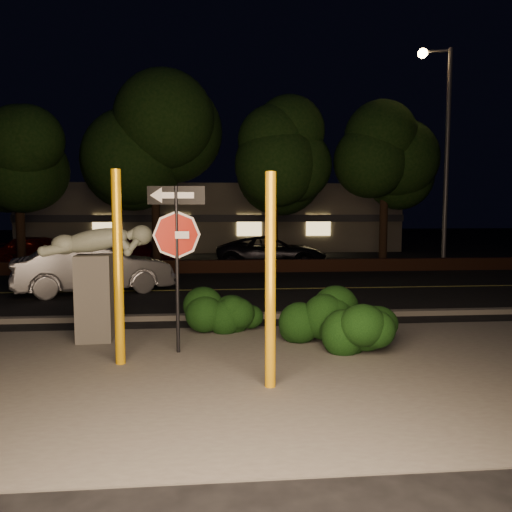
# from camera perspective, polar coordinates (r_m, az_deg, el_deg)

# --- Properties ---
(ground) EXTENTS (90.00, 90.00, 0.00)m
(ground) POSITION_cam_1_polar(r_m,az_deg,el_deg) (18.53, -4.59, -2.43)
(ground) COLOR black
(ground) RESTS_ON ground
(patio) EXTENTS (14.00, 6.00, 0.02)m
(patio) POSITION_cam_1_polar(r_m,az_deg,el_deg) (7.77, -3.70, -13.34)
(patio) COLOR #4C4944
(patio) RESTS_ON ground
(road) EXTENTS (80.00, 8.00, 0.01)m
(road) POSITION_cam_1_polar(r_m,az_deg,el_deg) (15.56, -4.47, -3.89)
(road) COLOR black
(road) RESTS_ON ground
(lane_marking) EXTENTS (80.00, 0.12, 0.00)m
(lane_marking) POSITION_cam_1_polar(r_m,az_deg,el_deg) (15.56, -4.47, -3.85)
(lane_marking) COLOR #B4B348
(lane_marking) RESTS_ON road
(curb) EXTENTS (80.00, 0.25, 0.12)m
(curb) POSITION_cam_1_polar(r_m,az_deg,el_deg) (11.52, -4.21, -6.89)
(curb) COLOR #4C4944
(curb) RESTS_ON ground
(brick_wall) EXTENTS (40.00, 0.35, 0.50)m
(brick_wall) POSITION_cam_1_polar(r_m,az_deg,el_deg) (19.79, -4.63, -1.20)
(brick_wall) COLOR #4C2718
(brick_wall) RESTS_ON ground
(parking_lot) EXTENTS (40.00, 12.00, 0.01)m
(parking_lot) POSITION_cam_1_polar(r_m,az_deg,el_deg) (25.48, -4.76, -0.29)
(parking_lot) COLOR black
(parking_lot) RESTS_ON ground
(building) EXTENTS (22.00, 10.20, 4.00)m
(building) POSITION_cam_1_polar(r_m,az_deg,el_deg) (33.35, -4.89, 4.46)
(building) COLOR #696054
(building) RESTS_ON ground
(tree_far_a) EXTENTS (4.60, 4.60, 7.43)m
(tree_far_a) POSITION_cam_1_polar(r_m,az_deg,el_deg) (22.92, -25.68, 11.95)
(tree_far_a) COLOR black
(tree_far_a) RESTS_ON ground
(tree_far_b) EXTENTS (5.20, 5.20, 8.41)m
(tree_far_b) POSITION_cam_1_polar(r_m,az_deg,el_deg) (21.97, -11.55, 14.55)
(tree_far_b) COLOR black
(tree_far_b) RESTS_ON ground
(tree_far_c) EXTENTS (4.80, 4.80, 7.84)m
(tree_far_c) POSITION_cam_1_polar(r_m,az_deg,el_deg) (21.56, 2.07, 13.77)
(tree_far_c) COLOR black
(tree_far_c) RESTS_ON ground
(tree_far_d) EXTENTS (4.40, 4.40, 7.42)m
(tree_far_d) POSITION_cam_1_polar(r_m,az_deg,el_deg) (23.16, 14.57, 12.41)
(tree_far_d) COLOR black
(tree_far_d) RESTS_ON ground
(yellow_pole_left) EXTENTS (0.16, 0.16, 3.13)m
(yellow_pole_left) POSITION_cam_1_polar(r_m,az_deg,el_deg) (8.20, -15.47, -1.40)
(yellow_pole_left) COLOR #E5A20B
(yellow_pole_left) RESTS_ON ground
(yellow_pole_right) EXTENTS (0.15, 0.15, 3.01)m
(yellow_pole_right) POSITION_cam_1_polar(r_m,az_deg,el_deg) (6.88, 1.66, -2.96)
(yellow_pole_right) COLOR #FFB10D
(yellow_pole_right) RESTS_ON ground
(signpost) EXTENTS (0.98, 0.15, 2.89)m
(signpost) POSITION_cam_1_polar(r_m,az_deg,el_deg) (8.61, -9.06, 2.34)
(signpost) COLOR black
(signpost) RESTS_ON ground
(sculpture) EXTENTS (2.07, 0.69, 2.21)m
(sculpture) POSITION_cam_1_polar(r_m,az_deg,el_deg) (9.86, -17.84, -1.54)
(sculpture) COLOR #4C4944
(sculpture) RESTS_ON ground
(hedge_center) EXTENTS (1.96, 1.48, 0.93)m
(hedge_center) POSITION_cam_1_polar(r_m,az_deg,el_deg) (10.31, -2.77, -6.05)
(hedge_center) COLOR black
(hedge_center) RESTS_ON ground
(hedge_right) EXTENTS (1.76, 0.99, 1.13)m
(hedge_right) POSITION_cam_1_polar(r_m,az_deg,el_deg) (9.33, 8.11, -6.67)
(hedge_right) COLOR black
(hedge_right) RESTS_ON ground
(hedge_far_right) EXTENTS (1.53, 1.19, 0.93)m
(hedge_far_right) POSITION_cam_1_polar(r_m,az_deg,el_deg) (8.92, 11.75, -7.93)
(hedge_far_right) COLOR black
(hedge_far_right) RESTS_ON ground
(streetlight) EXTENTS (1.33, 0.64, 9.18)m
(streetlight) POSITION_cam_1_polar(r_m,az_deg,el_deg) (22.81, 20.52, 12.47)
(streetlight) COLOR #545459
(streetlight) RESTS_ON ground
(silver_sedan) EXTENTS (4.83, 3.01, 1.50)m
(silver_sedan) POSITION_cam_1_polar(r_m,az_deg,el_deg) (15.64, -18.01, -1.33)
(silver_sedan) COLOR #B1B1B6
(silver_sedan) RESTS_ON ground
(parked_car_red) EXTENTS (4.28, 2.40, 1.38)m
(parked_car_red) POSITION_cam_1_polar(r_m,az_deg,el_deg) (24.08, -23.38, 0.59)
(parked_car_red) COLOR #6B0C07
(parked_car_red) RESTS_ON ground
(parked_car_darkred) EXTENTS (4.59, 2.87, 1.24)m
(parked_car_darkred) POSITION_cam_1_polar(r_m,az_deg,el_deg) (23.75, -13.61, 0.66)
(parked_car_darkred) COLOR #45080F
(parked_car_darkred) RESTS_ON ground
(parked_car_dark) EXTENTS (4.98, 2.70, 1.32)m
(parked_car_dark) POSITION_cam_1_polar(r_m,az_deg,el_deg) (21.77, 1.75, 0.50)
(parked_car_dark) COLOR black
(parked_car_dark) RESTS_ON ground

